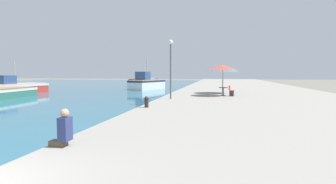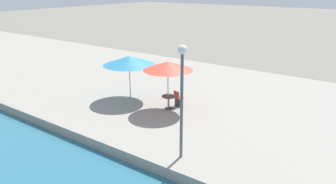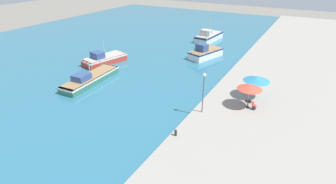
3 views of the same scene
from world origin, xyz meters
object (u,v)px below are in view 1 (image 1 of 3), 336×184
at_px(cafe_umbrella_white, 223,69).
at_px(cafe_table, 223,90).
at_px(lamppost, 171,59).
at_px(fishing_boat_distant, 144,81).
at_px(mooring_bollard, 147,102).
at_px(cafe_umbrella_pink, 223,68).
at_px(fishing_boat_mid, 14,87).
at_px(person_at_quay, 64,130).
at_px(fishing_boat_far, 147,83).
at_px(cafe_chair_left, 231,92).

relative_size(cafe_umbrella_white, cafe_table, 3.86).
height_order(cafe_umbrella_white, cafe_table, cafe_umbrella_white).
bearing_deg(lamppost, fishing_boat_distant, 110.01).
xyz_separation_m(fishing_boat_distant, mooring_bollard, (10.20, -34.56, -0.06)).
distance_m(cafe_umbrella_pink, cafe_table, 1.95).
distance_m(fishing_boat_mid, person_at_quay, 29.09).
bearing_deg(fishing_boat_distant, fishing_boat_far, -66.43).
relative_size(cafe_table, mooring_bollard, 1.22).
xyz_separation_m(fishing_boat_far, fishing_boat_distant, (-3.64, 10.94, -0.05)).
bearing_deg(mooring_bollard, cafe_umbrella_pink, 62.89).
relative_size(fishing_boat_mid, cafe_table, 9.64).
distance_m(fishing_boat_far, fishing_boat_distant, 11.53).
bearing_deg(lamppost, cafe_umbrella_pink, 41.62).
xyz_separation_m(cafe_chair_left, lamppost, (-4.77, -3.36, 2.77)).
bearing_deg(fishing_boat_mid, cafe_umbrella_white, 11.62).
distance_m(fishing_boat_distant, cafe_umbrella_pink, 29.76).
height_order(cafe_table, person_at_quay, person_at_quay).
distance_m(cafe_table, cafe_chair_left, 0.75).
bearing_deg(cafe_chair_left, person_at_quay, -2.43).
relative_size(fishing_boat_distant, cafe_chair_left, 9.09).
distance_m(fishing_boat_distant, lamppost, 31.35).
relative_size(cafe_umbrella_pink, lamppost, 0.60).
relative_size(fishing_boat_far, person_at_quay, 6.62).
height_order(fishing_boat_distant, cafe_chair_left, fishing_boat_distant).
relative_size(fishing_boat_distant, person_at_quay, 7.85).
distance_m(cafe_umbrella_white, person_at_quay, 20.58).
bearing_deg(lamppost, cafe_chair_left, 35.17).
bearing_deg(fishing_boat_distant, fishing_boat_mid, -109.32).
height_order(person_at_quay, lamppost, lamppost).
xyz_separation_m(fishing_boat_distant, cafe_umbrella_pink, (14.67, -25.81, 2.07)).
height_order(fishing_boat_mid, lamppost, lamppost).
bearing_deg(fishing_boat_far, fishing_boat_mid, -122.86).
distance_m(cafe_chair_left, lamppost, 6.46).
relative_size(cafe_table, person_at_quay, 0.76).
relative_size(fishing_boat_far, fishing_boat_distant, 0.84).
bearing_deg(cafe_umbrella_pink, lamppost, -138.38).
height_order(fishing_boat_mid, fishing_boat_far, fishing_boat_far).
bearing_deg(cafe_chair_left, cafe_table, -90.00).
height_order(fishing_boat_mid, cafe_table, fishing_boat_mid).
xyz_separation_m(cafe_umbrella_pink, cafe_chair_left, (0.79, -0.18, -2.15)).
relative_size(fishing_boat_mid, fishing_boat_far, 1.11).
distance_m(fishing_boat_mid, lamppost, 22.13).
bearing_deg(fishing_boat_distant, lamppost, -64.84).
bearing_deg(cafe_umbrella_white, person_at_quay, -103.08).
distance_m(cafe_table, lamppost, 5.98).
xyz_separation_m(fishing_boat_mid, cafe_table, (24.68, -4.00, 0.24)).
xyz_separation_m(fishing_boat_far, cafe_chair_left, (11.82, -15.05, -0.13)).
bearing_deg(cafe_umbrella_pink, fishing_boat_mid, 170.74).
distance_m(cafe_umbrella_pink, cafe_chair_left, 2.30).
height_order(person_at_quay, mooring_bollard, person_at_quay).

